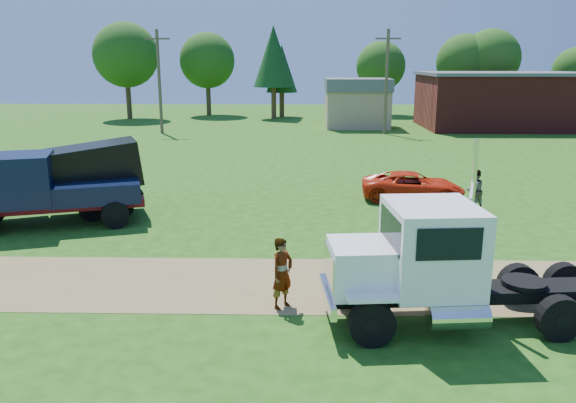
{
  "coord_description": "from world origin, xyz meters",
  "views": [
    {
      "loc": [
        -1.49,
        -15.33,
        6.34
      ],
      "look_at": [
        -1.92,
        3.53,
        1.6
      ],
      "focal_mm": 35.0,
      "sensor_mm": 36.0,
      "label": 1
    }
  ],
  "objects_px": {
    "orange_pickup": "(413,186)",
    "spectator_a": "(282,273)",
    "white_semi_tractor": "(434,265)",
    "navy_truck": "(44,190)",
    "black_dump_truck": "(58,177)"
  },
  "relations": [
    {
      "from": "white_semi_tractor",
      "to": "orange_pickup",
      "type": "bearing_deg",
      "value": 76.22
    },
    {
      "from": "white_semi_tractor",
      "to": "black_dump_truck",
      "type": "height_order",
      "value": "white_semi_tractor"
    },
    {
      "from": "black_dump_truck",
      "to": "orange_pickup",
      "type": "xyz_separation_m",
      "value": [
        15.17,
        3.44,
        -1.07
      ]
    },
    {
      "from": "navy_truck",
      "to": "spectator_a",
      "type": "height_order",
      "value": "navy_truck"
    },
    {
      "from": "white_semi_tractor",
      "to": "spectator_a",
      "type": "bearing_deg",
      "value": 162.4
    },
    {
      "from": "black_dump_truck",
      "to": "spectator_a",
      "type": "xyz_separation_m",
      "value": [
        9.45,
        -8.55,
        -0.77
      ]
    },
    {
      "from": "white_semi_tractor",
      "to": "navy_truck",
      "type": "distance_m",
      "value": 15.51
    },
    {
      "from": "orange_pickup",
      "to": "black_dump_truck",
      "type": "bearing_deg",
      "value": 107.59
    },
    {
      "from": "white_semi_tractor",
      "to": "spectator_a",
      "type": "distance_m",
      "value": 3.85
    },
    {
      "from": "orange_pickup",
      "to": "spectator_a",
      "type": "bearing_deg",
      "value": 159.31
    },
    {
      "from": "white_semi_tractor",
      "to": "navy_truck",
      "type": "relative_size",
      "value": 1.11
    },
    {
      "from": "navy_truck",
      "to": "orange_pickup",
      "type": "bearing_deg",
      "value": -0.41
    },
    {
      "from": "navy_truck",
      "to": "orange_pickup",
      "type": "xyz_separation_m",
      "value": [
        15.22,
        4.71,
        -0.83
      ]
    },
    {
      "from": "navy_truck",
      "to": "spectator_a",
      "type": "distance_m",
      "value": 11.98
    },
    {
      "from": "orange_pickup",
      "to": "spectator_a",
      "type": "distance_m",
      "value": 13.29
    }
  ]
}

